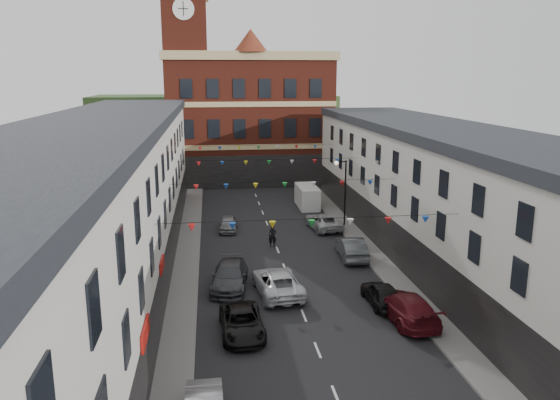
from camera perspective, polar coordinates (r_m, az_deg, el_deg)
name	(u,v)px	position (r m, az deg, el deg)	size (l,w,h in m)	color
ground	(293,289)	(35.16, 1.38, -9.27)	(160.00, 160.00, 0.00)	black
pavement_left	(185,281)	(36.68, -9.94, -8.38)	(1.80, 64.00, 0.15)	#605E5B
pavement_right	(388,272)	(38.51, 11.21, -7.39)	(1.80, 64.00, 0.15)	#605E5B
terrace_left	(99,209)	(34.77, -18.40, -0.93)	(8.40, 56.00, 10.70)	beige
terrace_right	(467,206)	(38.12, 18.98, -0.57)	(8.40, 56.00, 9.70)	beige
civic_building	(249,117)	(70.49, -3.31, 8.69)	(20.60, 13.30, 18.50)	maroon
clock_tower	(186,61)	(67.24, -9.78, 14.13)	(5.60, 5.60, 30.00)	maroon
distant_hill	(215,125)	(94.54, -6.78, 7.78)	(40.00, 14.00, 10.00)	#2D4A22
street_lamp	(343,184)	(48.51, 6.56, 1.68)	(1.10, 0.36, 6.00)	black
car_left_c	(242,322)	(29.27, -4.00, -12.65)	(2.18, 4.73, 1.32)	black
car_left_d	(230,276)	(35.28, -5.28, -7.90)	(2.16, 5.31, 1.54)	#383B3F
car_left_e	(228,224)	(47.87, -5.42, -2.47)	(1.50, 3.74, 1.27)	gray
car_right_c	(406,307)	(31.47, 13.02, -10.81)	(2.21, 5.43, 1.58)	#541017
car_right_d	(382,294)	(33.13, 10.63, -9.62)	(1.65, 4.11, 1.40)	black
car_right_e	(351,248)	(40.91, 7.47, -4.96)	(1.69, 4.85, 1.60)	#4B4F52
car_right_f	(323,221)	(48.29, 4.54, -2.24)	(2.31, 5.02, 1.40)	#AEAFB3
moving_car	(278,282)	(34.15, -0.26, -8.57)	(2.55, 5.52, 1.53)	silver
white_van	(307,197)	(56.20, 2.85, 0.36)	(1.90, 4.93, 2.18)	silver
pedestrian	(273,236)	(43.03, -0.78, -3.79)	(0.66, 0.44, 1.82)	black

